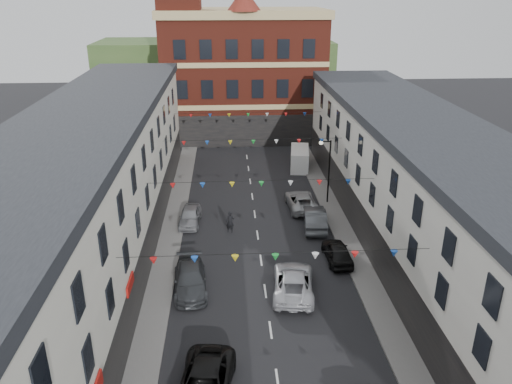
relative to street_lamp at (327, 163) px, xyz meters
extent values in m
plane|color=black|center=(-6.55, -14.00, -3.90)|extent=(160.00, 160.00, 0.00)
cube|color=#605E5B|center=(-13.45, -12.00, -3.83)|extent=(1.80, 64.00, 0.15)
cube|color=#605E5B|center=(0.35, -12.00, -3.83)|extent=(1.80, 64.00, 0.15)
cube|color=silver|center=(-18.35, -13.00, 1.10)|extent=(8.00, 56.00, 10.00)
cube|color=black|center=(-18.35, -13.00, 6.45)|extent=(8.40, 56.00, 0.70)
cube|color=black|center=(-14.30, -13.00, -2.30)|extent=(0.12, 56.00, 3.20)
cube|color=silver|center=(5.25, -13.00, 0.60)|extent=(8.00, 56.00, 9.00)
cube|color=black|center=(5.25, -13.00, 5.45)|extent=(8.40, 56.00, 0.70)
cube|color=black|center=(1.20, -13.00, -2.30)|extent=(0.12, 56.00, 3.20)
cube|color=maroon|center=(-6.55, 24.00, 3.60)|extent=(20.00, 12.00, 15.00)
cube|color=tan|center=(-6.55, 24.00, 11.60)|extent=(20.60, 12.60, 1.00)
cube|color=maroon|center=(-14.05, 21.00, 8.10)|extent=(5.00, 5.00, 24.00)
cube|color=#345126|center=(-10.55, 48.00, 1.10)|extent=(40.00, 14.00, 10.00)
cylinder|color=black|center=(0.25, 0.00, -0.90)|extent=(0.14, 0.14, 6.00)
cylinder|color=black|center=(-0.15, 0.00, 2.00)|extent=(0.90, 0.10, 0.10)
sphere|color=beige|center=(-0.60, 0.00, 1.90)|extent=(0.36, 0.36, 0.36)
imported|color=#36393D|center=(-11.42, -13.48, -3.16)|extent=(2.48, 5.28, 1.49)
imported|color=gray|center=(-12.05, -3.57, -3.19)|extent=(1.92, 4.29, 1.43)
imported|color=black|center=(-1.05, -10.38, -3.19)|extent=(1.78, 4.21, 1.42)
imported|color=#4A4D51|center=(-1.76, -4.83, -3.08)|extent=(2.22, 5.14, 1.64)
imported|color=#A8A9AC|center=(-2.32, -0.98, -3.18)|extent=(2.67, 5.32, 1.45)
imported|color=#BABBC2|center=(-4.75, -14.20, -3.14)|extent=(3.21, 5.80, 1.54)
cube|color=white|center=(-0.95, 9.86, -2.82)|extent=(2.54, 5.11, 2.16)
imported|color=black|center=(-8.73, -5.32, -3.02)|extent=(0.72, 0.55, 1.77)
camera|label=1|loc=(-8.81, -41.59, 14.45)|focal=35.00mm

